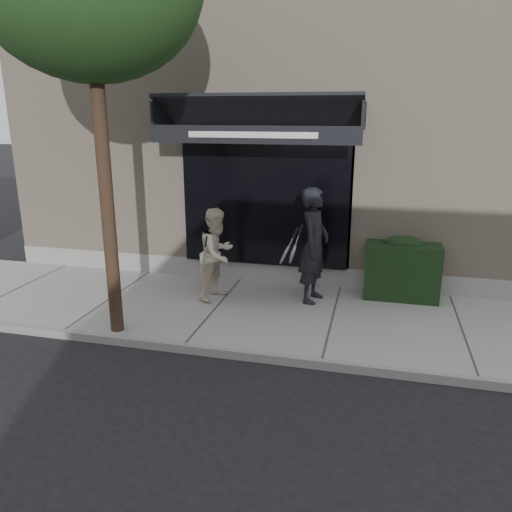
# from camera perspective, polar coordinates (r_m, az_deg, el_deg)

# --- Properties ---
(ground) EXTENTS (80.00, 80.00, 0.00)m
(ground) POSITION_cam_1_polar(r_m,az_deg,el_deg) (8.42, 8.72, -7.65)
(ground) COLOR black
(ground) RESTS_ON ground
(sidewalk) EXTENTS (20.00, 3.00, 0.12)m
(sidewalk) POSITION_cam_1_polar(r_m,az_deg,el_deg) (8.40, 8.74, -7.28)
(sidewalk) COLOR gray
(sidewalk) RESTS_ON ground
(curb) EXTENTS (20.00, 0.10, 0.14)m
(curb) POSITION_cam_1_polar(r_m,az_deg,el_deg) (7.00, 7.49, -12.14)
(curb) COLOR gray
(curb) RESTS_ON ground
(building_facade) EXTENTS (14.30, 8.04, 5.64)m
(building_facade) POSITION_cam_1_polar(r_m,az_deg,el_deg) (12.68, 11.44, 12.96)
(building_facade) COLOR #C5AE96
(building_facade) RESTS_ON ground
(hedge) EXTENTS (1.30, 0.70, 1.14)m
(hedge) POSITION_cam_1_polar(r_m,az_deg,el_deg) (9.36, 16.35, -1.38)
(hedge) COLOR black
(hedge) RESTS_ON sidewalk
(pedestrian_front) EXTENTS (0.84, 0.98, 2.03)m
(pedestrian_front) POSITION_cam_1_polar(r_m,az_deg,el_deg) (8.74, 6.64, 1.19)
(pedestrian_front) COLOR black
(pedestrian_front) RESTS_ON sidewalk
(pedestrian_back) EXTENTS (0.86, 0.96, 1.65)m
(pedestrian_back) POSITION_cam_1_polar(r_m,az_deg,el_deg) (8.89, -4.44, 0.25)
(pedestrian_back) COLOR beige
(pedestrian_back) RESTS_ON sidewalk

